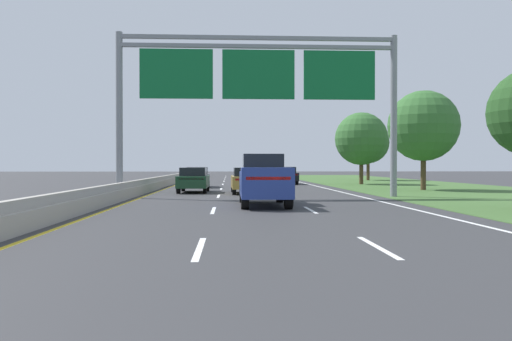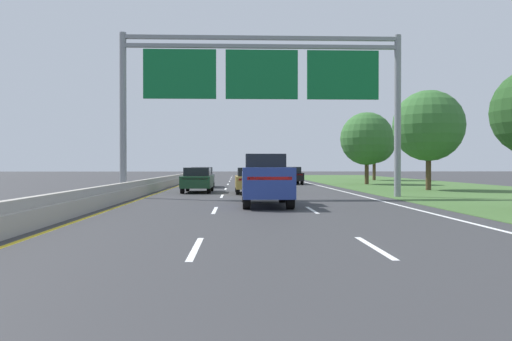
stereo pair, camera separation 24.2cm
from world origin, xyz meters
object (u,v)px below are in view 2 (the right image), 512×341
(roadside_tree_far, at_px, (367,139))
(pickup_truck_blue, at_px, (266,180))
(roadside_tree_mid, at_px, (429,126))
(roadside_tree_distant, at_px, (374,142))
(car_darkgreen_left_lane_sedan, at_px, (198,179))
(car_grey_left_lane_sedan, at_px, (202,177))
(car_black_right_lane_sedan, at_px, (291,175))
(car_gold_centre_lane_sedan, at_px, (251,180))
(overhead_sign_gantry, at_px, (262,81))

(roadside_tree_far, bearing_deg, pickup_truck_blue, -113.43)
(roadside_tree_mid, bearing_deg, roadside_tree_distant, 83.92)
(car_darkgreen_left_lane_sedan, xyz_separation_m, roadside_tree_distant, (18.07, 25.46, 3.49))
(car_darkgreen_left_lane_sedan, distance_m, roadside_tree_far, 19.50)
(car_grey_left_lane_sedan, xyz_separation_m, roadside_tree_far, (14.33, 5.33, 3.28))
(car_black_right_lane_sedan, xyz_separation_m, car_grey_left_lane_sedan, (-7.62, -6.23, 0.00))
(pickup_truck_blue, xyz_separation_m, car_grey_left_lane_sedan, (-3.96, 18.60, -0.26))
(car_darkgreen_left_lane_sedan, relative_size, car_grey_left_lane_sedan, 0.99)
(car_gold_centre_lane_sedan, height_order, roadside_tree_distant, roadside_tree_distant)
(pickup_truck_blue, bearing_deg, roadside_tree_far, -23.23)
(overhead_sign_gantry, bearing_deg, car_gold_centre_lane_sedan, 97.19)
(roadside_tree_mid, bearing_deg, pickup_truck_blue, -132.54)
(overhead_sign_gantry, xyz_separation_m, car_black_right_lane_sedan, (3.58, 19.28, -5.38))
(overhead_sign_gantry, height_order, car_black_right_lane_sedan, overhead_sign_gantry)
(car_grey_left_lane_sedan, bearing_deg, car_black_right_lane_sedan, -51.98)
(car_gold_centre_lane_sedan, height_order, car_darkgreen_left_lane_sedan, same)
(pickup_truck_blue, bearing_deg, overhead_sign_gantry, -0.62)
(pickup_truck_blue, distance_m, roadside_tree_far, 26.25)
(car_grey_left_lane_sedan, bearing_deg, roadside_tree_mid, -111.05)
(car_black_right_lane_sedan, distance_m, roadside_tree_far, 7.52)
(roadside_tree_far, xyz_separation_m, roadside_tree_distant, (3.97, 12.38, 0.22))
(roadside_tree_far, relative_size, roadside_tree_distant, 0.97)
(car_gold_centre_lane_sedan, bearing_deg, overhead_sign_gantry, -173.83)
(roadside_tree_far, bearing_deg, roadside_tree_distant, 72.21)
(overhead_sign_gantry, bearing_deg, car_black_right_lane_sedan, 79.49)
(car_darkgreen_left_lane_sedan, bearing_deg, roadside_tree_distant, -34.86)
(overhead_sign_gantry, distance_m, roadside_tree_far, 21.17)
(roadside_tree_distant, bearing_deg, car_gold_centre_lane_sedan, -118.82)
(car_darkgreen_left_lane_sedan, bearing_deg, roadside_tree_far, -46.65)
(car_grey_left_lane_sedan, relative_size, roadside_tree_mid, 0.65)
(pickup_truck_blue, relative_size, roadside_tree_distant, 0.81)
(overhead_sign_gantry, distance_m, car_darkgreen_left_lane_sedan, 8.46)
(roadside_tree_far, bearing_deg, overhead_sign_gantry, -119.24)
(pickup_truck_blue, bearing_deg, car_darkgreen_left_lane_sedan, 19.16)
(roadside_tree_far, bearing_deg, car_darkgreen_left_lane_sedan, -137.16)
(car_darkgreen_left_lane_sedan, bearing_deg, pickup_truck_blue, -160.53)
(pickup_truck_blue, xyz_separation_m, roadside_tree_distant, (14.34, 36.31, 3.24))
(roadside_tree_distant, bearing_deg, car_grey_left_lane_sedan, -135.94)
(car_grey_left_lane_sedan, xyz_separation_m, roadside_tree_distant, (18.30, 17.71, 3.49))
(pickup_truck_blue, relative_size, car_darkgreen_left_lane_sedan, 1.22)
(roadside_tree_far, bearing_deg, car_grey_left_lane_sedan, -159.60)
(car_black_right_lane_sedan, distance_m, car_darkgreen_left_lane_sedan, 15.80)
(pickup_truck_blue, height_order, car_darkgreen_left_lane_sedan, pickup_truck_blue)
(car_gold_centre_lane_sedan, distance_m, roadside_tree_distant, 30.81)
(pickup_truck_blue, distance_m, car_darkgreen_left_lane_sedan, 11.48)
(roadside_tree_mid, distance_m, roadside_tree_distant, 23.53)
(roadside_tree_mid, height_order, roadside_tree_far, roadside_tree_mid)
(pickup_truck_blue, distance_m, roadside_tree_mid, 17.84)
(car_grey_left_lane_sedan, bearing_deg, pickup_truck_blue, -169.24)
(overhead_sign_gantry, bearing_deg, roadside_tree_distant, 65.13)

